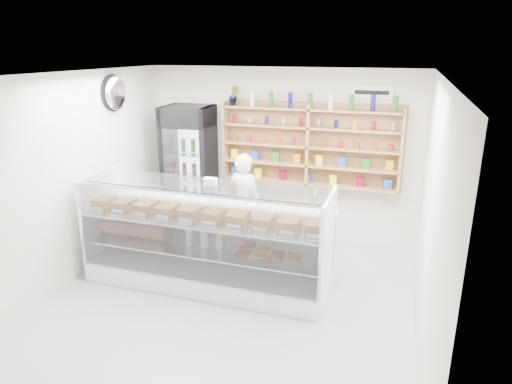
% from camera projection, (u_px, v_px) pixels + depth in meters
% --- Properties ---
extents(room, '(5.00, 5.00, 5.00)m').
position_uv_depth(room, '(224.00, 200.00, 5.28)').
color(room, '#B4B5B9').
rests_on(room, ground).
extents(display_counter, '(3.28, 0.98, 1.43)m').
position_uv_depth(display_counter, '(207.00, 257.00, 6.16)').
color(display_counter, white).
rests_on(display_counter, floor).
extents(shop_worker, '(0.66, 0.52, 1.58)m').
position_uv_depth(shop_worker, '(245.00, 203.00, 7.05)').
color(shop_worker, white).
rests_on(shop_worker, floor).
extents(drinks_cooler, '(0.85, 0.83, 2.18)m').
position_uv_depth(drinks_cooler, '(190.00, 170.00, 7.75)').
color(drinks_cooler, black).
rests_on(drinks_cooler, floor).
extents(wall_shelving, '(2.84, 0.28, 1.33)m').
position_uv_depth(wall_shelving, '(309.00, 147.00, 7.19)').
color(wall_shelving, '#A6724E').
rests_on(wall_shelving, back_wall).
extents(potted_plant, '(0.21, 0.18, 0.32)m').
position_uv_depth(potted_plant, '(234.00, 95.00, 7.33)').
color(potted_plant, '#1E6626').
rests_on(potted_plant, wall_shelving).
extents(security_mirror, '(0.15, 0.50, 0.50)m').
position_uv_depth(security_mirror, '(116.00, 93.00, 6.70)').
color(security_mirror, silver).
rests_on(security_mirror, left_wall).
extents(wall_sign, '(0.62, 0.03, 0.20)m').
position_uv_depth(wall_sign, '(372.00, 92.00, 6.78)').
color(wall_sign, white).
rests_on(wall_sign, back_wall).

